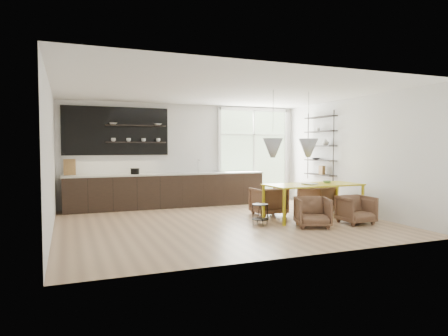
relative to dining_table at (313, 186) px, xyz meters
The scene contains 11 objects.
room 2.21m from the dining_table, 136.48° to the left, with size 7.02×6.01×2.91m.
kitchen_run 4.13m from the dining_table, 132.62° to the left, with size 5.54×0.69×2.75m.
right_shelving 2.17m from the dining_table, 50.33° to the left, with size 0.26×1.22×1.90m.
dining_table is the anchor object (origin of this frame).
armchair_back_left 1.18m from the dining_table, 131.73° to the left, with size 0.73×0.75×0.69m, color brown.
armchair_back_right 1.11m from the dining_table, 51.24° to the left, with size 0.72×0.74×0.68m, color brown.
armchair_front_left 1.08m from the dining_table, 124.75° to the right, with size 0.67×0.69×0.62m, color brown.
armchair_front_right 1.10m from the dining_table, 58.25° to the right, with size 0.65×0.67×0.61m, color brown.
wire_stool 1.57m from the dining_table, behind, with size 0.36×0.36×0.45m.
table_book 0.29m from the dining_table, 159.52° to the right, with size 0.24×0.32×0.03m, color white.
table_bowl 0.43m from the dining_table, ahead, with size 0.19×0.19×0.06m, color #608857.
Camera 1 is at (-3.21, -8.16, 1.67)m, focal length 32.00 mm.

